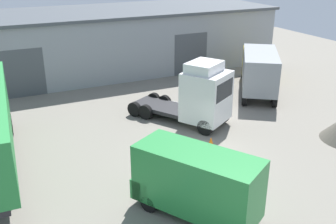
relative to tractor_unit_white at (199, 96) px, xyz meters
name	(u,v)px	position (x,y,z in m)	size (l,w,h in m)	color
ground_plane	(200,158)	(-2.11, -3.89, -1.91)	(60.00, 60.00, 0.00)	slate
warehouse_building	(97,41)	(-2.11, 14.86, 0.78)	(32.49, 10.01, 5.37)	#93999E
tractor_unit_white	(199,96)	(0.00, 0.00, 0.00)	(5.41, 6.74, 4.07)	silver
delivery_van_green	(194,181)	(-4.72, -7.83, -0.38)	(4.36, 5.47, 2.84)	#28843D
box_truck_yellow	(259,68)	(7.32, 3.64, -0.05)	(6.56, 7.88, 3.26)	yellow
traffic_cone	(211,142)	(-0.88, -2.92, -1.66)	(0.40, 0.40, 0.55)	black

